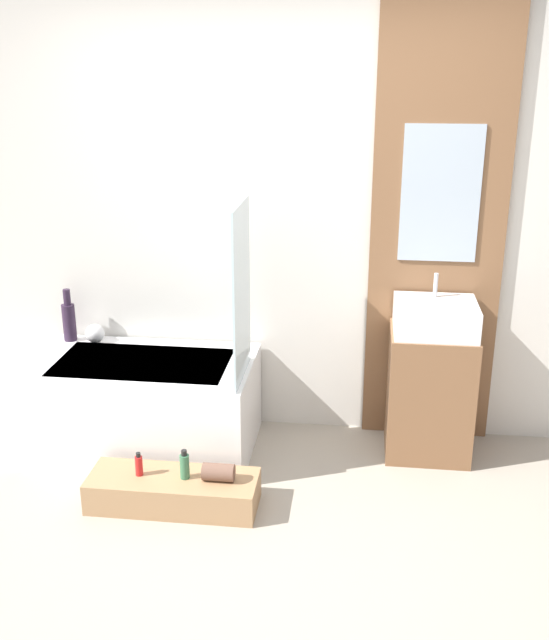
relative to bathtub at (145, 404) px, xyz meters
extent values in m
plane|color=#A39989|center=(0.77, -1.15, -0.27)|extent=(12.00, 12.00, 0.00)
cube|color=silver|center=(0.77, 0.43, 1.03)|extent=(4.20, 0.06, 2.60)
cube|color=brown|center=(1.63, 0.38, 1.03)|extent=(0.75, 0.03, 2.60)
cube|color=#ADBCCC|center=(1.63, 0.36, 1.20)|extent=(0.43, 0.01, 0.75)
cube|color=white|center=(0.00, 0.00, 0.00)|extent=(1.25, 0.76, 0.54)
cube|color=silver|center=(0.00, 0.00, 0.26)|extent=(0.98, 0.53, 0.01)
cube|color=silver|center=(0.60, -0.11, 0.74)|extent=(0.01, 0.49, 0.94)
cube|color=#A87F56|center=(0.31, -0.59, -0.19)|extent=(0.86, 0.31, 0.16)
cube|color=brown|center=(1.63, 0.15, 0.10)|extent=(0.47, 0.42, 0.74)
cube|color=white|center=(1.63, 0.15, 0.55)|extent=(0.45, 0.39, 0.17)
cylinder|color=silver|center=(1.63, 0.26, 0.71)|extent=(0.02, 0.02, 0.14)
cylinder|color=#2D1E33|center=(-0.54, 0.29, 0.38)|extent=(0.08, 0.08, 0.23)
cylinder|color=#2D1E33|center=(-0.54, 0.29, 0.54)|extent=(0.04, 0.04, 0.10)
sphere|color=white|center=(-0.37, 0.27, 0.32)|extent=(0.11, 0.11, 0.11)
cylinder|color=red|center=(0.14, -0.59, -0.05)|extent=(0.04, 0.04, 0.10)
cylinder|color=black|center=(0.14, -0.59, 0.01)|extent=(0.02, 0.02, 0.02)
cylinder|color=#38704C|center=(0.37, -0.59, -0.04)|extent=(0.05, 0.05, 0.13)
cylinder|color=black|center=(0.37, -0.59, 0.04)|extent=(0.03, 0.03, 0.03)
cylinder|color=brown|center=(0.55, -0.59, -0.06)|extent=(0.16, 0.09, 0.09)
camera|label=1|loc=(1.23, -3.81, 1.90)|focal=42.00mm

